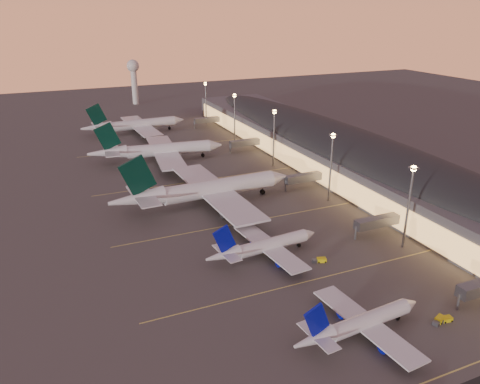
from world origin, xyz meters
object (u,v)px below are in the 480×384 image
Objects in this scene: airliner_narrow_north at (263,246)px; baggage_tug_c at (320,260)px; airliner_wide_near at (205,190)px; airliner_wide_mid at (157,150)px; baggage_tug_a at (439,320)px; baggage_tug_b at (445,319)px; radar_tower at (134,74)px; airliner_wide_far at (135,125)px; airliner_narrow_south at (359,324)px.

airliner_narrow_north reaches higher than baggage_tug_c.
airliner_wide_near is 16.43× the size of baggage_tug_c.
airliner_wide_mid is at bearing 87.69° from airliner_narrow_north.
baggage_tug_a is 1.10× the size of baggage_tug_b.
baggage_tug_b is at bearing -74.76° from airliner_wide_near.
radar_tower is (20.27, 146.15, 16.70)m from airliner_wide_mid.
airliner_wide_near is at bearing -92.13° from airliner_wide_far.
baggage_tug_c is at bearing -75.45° from airliner_wide_near.
baggage_tug_b is (1.53, -0.28, -0.04)m from baggage_tug_a.
airliner_narrow_north is at bearing -89.03° from airliner_wide_near.
airliner_wide_far reaches higher than baggage_tug_b.
baggage_tug_a is at bearing -14.65° from airliner_narrow_south.
airliner_wide_near is at bearing 115.34° from baggage_tug_b.
airliner_wide_far is 205.04m from baggage_tug_b.
radar_tower is at bearing 107.69° from baggage_tug_c.
baggage_tug_a is at bearing -85.19° from airliner_wide_far.
baggage_tug_a is at bearing -88.38° from radar_tower.
airliner_narrow_south is 0.58× the size of airliner_wide_far.
airliner_wide_near is at bearing -81.14° from airliner_wide_mid.
airliner_narrow_south is at bearing -90.73° from airliner_wide_far.
airliner_narrow_south is at bearing -80.26° from airliner_wide_mid.
airliner_wide_near is at bearing -94.91° from radar_tower.
airliner_narrow_south is at bearing -90.08° from airliner_narrow_north.
radar_tower reaches higher than airliner_narrow_north.
airliner_narrow_south is at bearing 177.89° from baggage_tug_b.
baggage_tug_a is 1.55m from baggage_tug_b.
airliner_wide_far is at bearing 106.01° from baggage_tug_b.
airliner_wide_far is 1.83× the size of radar_tower.
airliner_narrow_north reaches higher than baggage_tug_b.
airliner_wide_near is 91.50m from baggage_tug_b.
airliner_narrow_north is 8.64× the size of baggage_tug_c.
airliner_narrow_south is 1.05× the size of radar_tower.
baggage_tug_a is at bearing 177.51° from baggage_tug_b.
airliner_narrow_south reaches higher than baggage_tug_c.
airliner_wide_near reaches higher than airliner_narrow_south.
baggage_tug_c is at bearing -87.00° from airliner_wide_far.
radar_tower is (19.12, 89.26, 16.97)m from airliner_wide_far.
airliner_narrow_south reaches higher than baggage_tug_b.
baggage_tug_c is at bearing -39.40° from airliner_narrow_north.
baggage_tug_a is (25.84, -86.87, -5.15)m from airliner_wide_near.
baggage_tug_c is (-1.81, -257.53, -21.34)m from radar_tower.
baggage_tug_c is (15.79, -52.47, -5.15)m from airliner_wide_near.
airliner_narrow_north is at bearing -93.50° from radar_tower.
baggage_tug_b is (9.77, -292.21, -21.38)m from radar_tower.
airliner_narrow_south is at bearing 148.75° from baggage_tug_a.
radar_tower is 293.15m from baggage_tug_b.
airliner_wide_near reaches higher than baggage_tug_b.
baggage_tug_b is at bearing -14.68° from airliner_narrow_south.
airliner_wide_mid is at bearing -97.90° from radar_tower.
airliner_wide_mid is 56.90m from airliner_wide_far.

